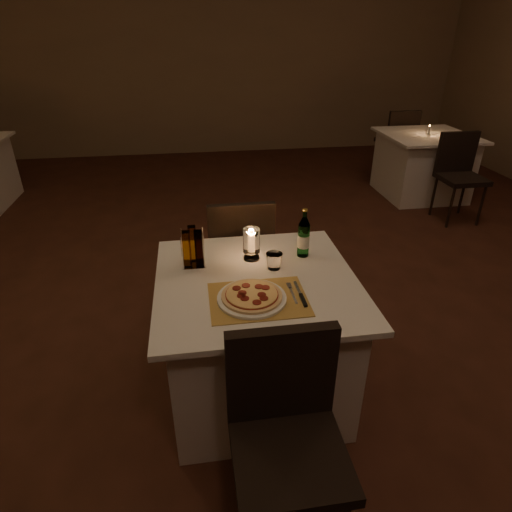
{
  "coord_description": "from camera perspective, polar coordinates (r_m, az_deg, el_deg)",
  "views": [
    {
      "loc": [
        -0.31,
        -2.13,
        1.85
      ],
      "look_at": [
        -0.04,
        -0.31,
        0.86
      ],
      "focal_mm": 30.0,
      "sensor_mm": 36.0,
      "label": 1
    }
  ],
  "objects": [
    {
      "name": "main_table",
      "position": [
        2.35,
        0.08,
        -10.74
      ],
      "size": [
        1.0,
        1.0,
        0.74
      ],
      "color": "silver",
      "rests_on": "ground"
    },
    {
      "name": "fork",
      "position": [
        2.03,
        4.77,
        -4.74
      ],
      "size": [
        0.02,
        0.18,
        0.0
      ],
      "color": "silver",
      "rests_on": "placemat"
    },
    {
      "name": "floor",
      "position": [
        2.85,
        -0.22,
        -12.54
      ],
      "size": [
        8.0,
        10.0,
        0.02
      ],
      "primitive_type": "cube",
      "color": "#432015",
      "rests_on": "ground"
    },
    {
      "name": "chair_near",
      "position": [
        1.72,
        3.97,
        -21.08
      ],
      "size": [
        0.42,
        0.42,
        0.9
      ],
      "color": "black",
      "rests_on": "ground"
    },
    {
      "name": "placemat",
      "position": [
        1.98,
        0.3,
        -5.77
      ],
      "size": [
        0.45,
        0.34,
        0.0
      ],
      "primitive_type": "cube",
      "color": "#AD843C",
      "rests_on": "main_table"
    },
    {
      "name": "knife",
      "position": [
        1.99,
        6.15,
        -5.52
      ],
      "size": [
        0.02,
        0.22,
        0.01
      ],
      "color": "black",
      "rests_on": "placemat"
    },
    {
      "name": "neighbor_chair_ra",
      "position": [
        5.0,
        25.45,
        10.55
      ],
      "size": [
        0.42,
        0.42,
        0.9
      ],
      "color": "black",
      "rests_on": "ground"
    },
    {
      "name": "neighbor_candle_right",
      "position": [
        5.54,
        22.06,
        15.31
      ],
      "size": [
        0.03,
        0.03,
        0.11
      ],
      "color": "white",
      "rests_on": "neighbor_table_right"
    },
    {
      "name": "hurricane_candle",
      "position": [
        2.27,
        -0.61,
        1.94
      ],
      "size": [
        0.09,
        0.09,
        0.18
      ],
      "color": "white",
      "rests_on": "main_table"
    },
    {
      "name": "pizza",
      "position": [
        1.96,
        -0.56,
        -5.23
      ],
      "size": [
        0.28,
        0.28,
        0.02
      ],
      "color": "#D8B77F",
      "rests_on": "plate"
    },
    {
      "name": "tumbler",
      "position": [
        2.21,
        2.44,
        -0.66
      ],
      "size": [
        0.09,
        0.09,
        0.09
      ],
      "primitive_type": null,
      "color": "white",
      "rests_on": "main_table"
    },
    {
      "name": "water_bottle",
      "position": [
        2.32,
        6.37,
        2.51
      ],
      "size": [
        0.07,
        0.07,
        0.27
      ],
      "color": "#5DAD63",
      "rests_on": "main_table"
    },
    {
      "name": "chair_far",
      "position": [
        2.84,
        -2.11,
        1.06
      ],
      "size": [
        0.42,
        0.42,
        0.9
      ],
      "color": "black",
      "rests_on": "ground"
    },
    {
      "name": "cruet_caddy",
      "position": [
        2.23,
        -8.41,
        0.97
      ],
      "size": [
        0.12,
        0.12,
        0.21
      ],
      "color": "white",
      "rests_on": "main_table"
    },
    {
      "name": "neighbor_table_right",
      "position": [
        5.63,
        21.29,
        11.24
      ],
      "size": [
        1.0,
        1.0,
        0.74
      ],
      "color": "silver",
      "rests_on": "ground"
    },
    {
      "name": "wall_back",
      "position": [
        7.15,
        -6.83,
        25.36
      ],
      "size": [
        8.0,
        0.02,
        3.0
      ],
      "primitive_type": "cube",
      "color": "#846A4D",
      "rests_on": "ground"
    },
    {
      "name": "plate",
      "position": [
        1.97,
        -0.56,
        -5.63
      ],
      "size": [
        0.32,
        0.32,
        0.01
      ],
      "primitive_type": "cylinder",
      "color": "white",
      "rests_on": "placemat"
    },
    {
      "name": "neighbor_chair_rb",
      "position": [
        6.2,
        18.46,
        14.83
      ],
      "size": [
        0.42,
        0.42,
        0.9
      ],
      "color": "black",
      "rests_on": "ground"
    }
  ]
}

